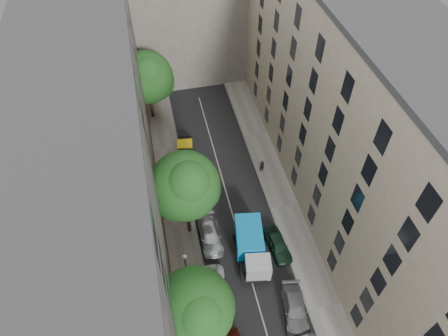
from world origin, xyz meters
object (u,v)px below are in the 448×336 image
object	(u,v)px
car_left_4	(199,191)
car_right_1	(295,308)
tarp_truck	(251,246)
pedestrian	(262,166)
car_left_3	(210,235)
tree_far	(148,79)
tree_near	(195,310)
car_left_5	(185,151)
car_right_2	(278,245)
lamp_post	(186,270)
car_left_2	(214,291)
tree_mid	(186,188)

from	to	relation	value
car_left_4	car_right_1	distance (m)	15.32
tarp_truck	pedestrian	world-z (taller)	tarp_truck
car_left_3	tree_far	bearing A→B (deg)	100.27
car_right_1	tree_near	bearing A→B (deg)	-168.59
tree_far	pedestrian	world-z (taller)	tree_far
car_left_5	car_right_2	distance (m)	15.67
lamp_post	car_right_2	bearing A→B (deg)	15.51
car_left_2	tree_mid	xyz separation A→B (m)	(-0.90, 6.87, 6.26)
pedestrian	car_left_5	bearing A→B (deg)	-32.39
car_right_1	lamp_post	bearing A→B (deg)	165.52
car_left_5	pedestrian	world-z (taller)	pedestrian
car_left_3	tree_near	xyz separation A→B (m)	(-2.71, -8.91, 4.80)
tree_far	pedestrian	bearing A→B (deg)	-47.68
tree_near	tree_far	xyz separation A→B (m)	(-0.78, 28.15, 0.42)
car_left_2	car_left_5	distance (m)	17.38
car_left_3	car_right_1	size ratio (longest dim) A/B	1.05
tarp_truck	car_left_5	size ratio (longest dim) A/B	1.43
car_left_3	lamp_post	size ratio (longest dim) A/B	0.78
car_left_3	pedestrian	world-z (taller)	pedestrian
car_right_2	pedestrian	xyz separation A→B (m)	(1.21, 9.78, 0.25)
car_left_4	lamp_post	size ratio (longest dim) A/B	0.66
car_left_4	car_left_5	xyz separation A→B (m)	(-0.43, 6.18, 0.02)
car_right_1	car_right_2	size ratio (longest dim) A/B	1.12
car_left_2	lamp_post	bearing A→B (deg)	165.69
car_left_4	tarp_truck	bearing A→B (deg)	-73.74
tree_near	pedestrian	size ratio (longest dim) A/B	5.34
tree_far	lamp_post	distance (m)	24.21
tree_mid	lamp_post	bearing A→B (deg)	-100.53
tree_near	car_left_4	bearing A→B (deg)	79.92
car_left_5	tree_near	xyz separation A→B (m)	(-2.15, -20.69, 4.78)
tree_mid	lamp_post	distance (m)	6.91
tree_near	tree_far	distance (m)	28.17
car_left_5	car_right_2	xyz separation A→B (m)	(6.66, -14.18, -0.03)
car_right_1	lamp_post	size ratio (longest dim) A/B	0.74
tarp_truck	lamp_post	distance (m)	7.14
tarp_truck	lamp_post	size ratio (longest dim) A/B	1.01
pedestrian	tree_far	bearing A→B (deg)	-50.88
car_right_1	tree_near	size ratio (longest dim) A/B	0.54
tarp_truck	car_left_4	size ratio (longest dim) A/B	1.53
car_left_5	car_right_2	size ratio (longest dim) A/B	1.07
car_right_1	car_left_3	bearing A→B (deg)	132.41
lamp_post	car_left_2	bearing A→B (deg)	-19.38
car_left_2	pedestrian	size ratio (longest dim) A/B	3.08
car_left_5	car_right_1	world-z (taller)	car_left_5
car_right_2	lamp_post	bearing A→B (deg)	-169.73
car_right_2	tree_near	world-z (taller)	tree_near
car_left_2	car_left_5	size ratio (longest dim) A/B	1.11
car_right_2	tree_far	distance (m)	24.24
car_right_1	tree_near	distance (m)	9.63
tarp_truck	car_left_2	world-z (taller)	tarp_truck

